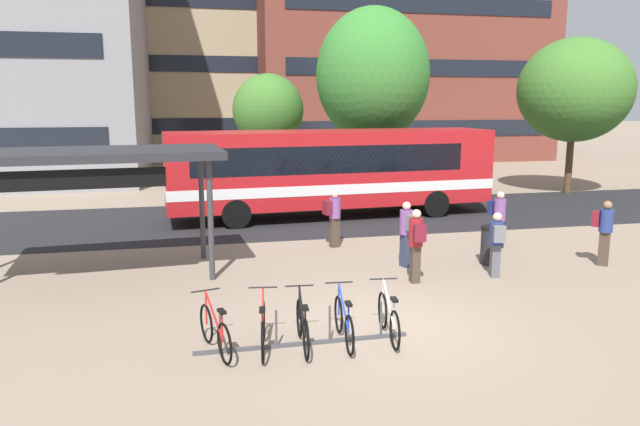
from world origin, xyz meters
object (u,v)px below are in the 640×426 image
parked_bicycle_red_0 (215,331)px  transit_shelter (87,159)px  commuter_grey_pack_3 (407,230)px  trash_bin (491,245)px  commuter_maroon_pack_5 (416,241)px  street_tree_2 (373,75)px  parked_bicycle_white_4 (389,318)px  commuter_maroon_pack_0 (604,228)px  parked_bicycle_red_1 (263,329)px  parked_bicycle_black_2 (303,327)px  commuter_navy_pack_2 (499,215)px  street_tree_0 (575,90)px  commuter_grey_pack_4 (497,240)px  commuter_maroon_pack_1 (334,215)px  city_bus (333,169)px  street_tree_1 (268,110)px  parked_bicycle_blue_3 (344,323)px

parked_bicycle_red_0 → transit_shelter: bearing=12.5°
commuter_grey_pack_3 → trash_bin: 2.34m
commuter_maroon_pack_5 → street_tree_2: bearing=-10.0°
parked_bicycle_white_4 → commuter_maroon_pack_0: (7.11, 3.47, 0.62)m
parked_bicycle_red_1 → commuter_maroon_pack_0: bearing=-61.7°
parked_bicycle_black_2 → commuter_navy_pack_2: size_ratio=1.03×
trash_bin → street_tree_0: (9.61, 10.58, 4.23)m
transit_shelter → commuter_maroon_pack_0: (12.93, -1.73, -1.93)m
transit_shelter → parked_bicycle_white_4: bearing=-46.0°
parked_bicycle_red_0 → commuter_navy_pack_2: commuter_navy_pack_2 is taller
commuter_navy_pack_2 → commuter_grey_pack_4: size_ratio=1.04×
commuter_maroon_pack_1 → street_tree_0: (13.24, 7.87, 3.77)m
commuter_grey_pack_3 → street_tree_0: 16.21m
city_bus → commuter_maroon_pack_0: bearing=-59.9°
commuter_maroon_pack_5 → commuter_grey_pack_3: bearing=-8.8°
parked_bicycle_red_1 → transit_shelter: size_ratio=0.26×
commuter_grey_pack_4 → trash_bin: 1.29m
city_bus → commuter_maroon_pack_0: 9.74m
parked_bicycle_red_1 → street_tree_0: (16.20, 14.83, 4.36)m
parked_bicycle_red_0 → commuter_navy_pack_2: 10.34m
parked_bicycle_red_0 → street_tree_1: bearing=-25.5°
parked_bicycle_white_4 → commuter_grey_pack_3: commuter_grey_pack_3 is taller
commuter_grey_pack_4 → street_tree_0: (10.08, 11.71, 3.81)m
commuter_grey_pack_4 → street_tree_2: bearing=11.0°
commuter_navy_pack_2 → street_tree_0: street_tree_0 is taller
commuter_grey_pack_4 → parked_bicycle_red_1: bearing=132.1°
transit_shelter → street_tree_2: street_tree_2 is taller
parked_bicycle_white_4 → commuter_navy_pack_2: 7.98m
street_tree_0 → commuter_maroon_pack_0: bearing=-120.9°
parked_bicycle_blue_3 → parked_bicycle_white_4: size_ratio=1.00×
street_tree_2 → commuter_navy_pack_2: bearing=-86.5°
commuter_navy_pack_2 → parked_bicycle_red_1: bearing=-75.4°
commuter_navy_pack_2 → street_tree_2: street_tree_2 is taller
parked_bicycle_blue_3 → commuter_grey_pack_3: bearing=-28.9°
parked_bicycle_white_4 → street_tree_2: street_tree_2 is taller
parked_bicycle_white_4 → trash_bin: 6.02m
city_bus → commuter_navy_pack_2: 6.83m
commuter_maroon_pack_5 → parked_bicycle_red_1: bearing=130.5°
parked_bicycle_red_1 → parked_bicycle_blue_3: same height
city_bus → transit_shelter: bearing=-143.2°
parked_bicycle_black_2 → commuter_maroon_pack_5: commuter_maroon_pack_5 is taller
transit_shelter → commuter_grey_pack_4: 10.07m
city_bus → commuter_grey_pack_4: bearing=-79.7°
city_bus → commuter_grey_pack_3: size_ratio=7.04×
parked_bicycle_blue_3 → parked_bicycle_white_4: same height
transit_shelter → street_tree_0: size_ratio=0.91×
commuter_maroon_pack_1 → street_tree_0: 15.86m
parked_bicycle_red_0 → commuter_maroon_pack_0: bearing=-86.5°
commuter_maroon_pack_5 → trash_bin: size_ratio=1.73×
parked_bicycle_red_1 → commuter_maroon_pack_5: 5.13m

